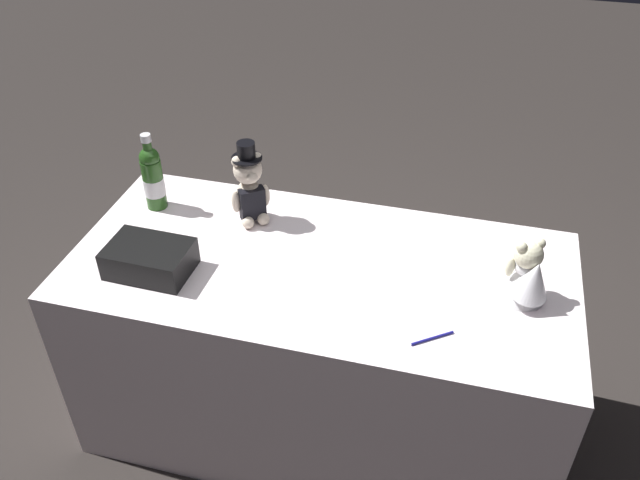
{
  "coord_description": "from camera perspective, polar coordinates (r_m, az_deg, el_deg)",
  "views": [
    {
      "loc": [
        -0.42,
        1.62,
        2.15
      ],
      "look_at": [
        0.0,
        0.0,
        0.89
      ],
      "focal_mm": 36.66,
      "sensor_mm": 36.0,
      "label": 1
    }
  ],
  "objects": [
    {
      "name": "ground_plane",
      "position": [
        2.72,
        -0.0,
        -15.05
      ],
      "size": [
        12.0,
        12.0,
        0.0
      ],
      "primitive_type": "plane",
      "color": "#2D2826"
    },
    {
      "name": "champagne_bottle",
      "position": [
        2.44,
        -14.4,
        5.35
      ],
      "size": [
        0.08,
        0.08,
        0.3
      ],
      "color": "#244E1A",
      "rests_on": "reception_table"
    },
    {
      "name": "teddy_bear_bride",
      "position": [
        2.07,
        17.59,
        -2.95
      ],
      "size": [
        0.18,
        0.2,
        0.22
      ],
      "color": "white",
      "rests_on": "reception_table"
    },
    {
      "name": "reception_table",
      "position": [
        2.43,
        -0.0,
        -9.34
      ],
      "size": [
        1.67,
        0.79,
        0.79
      ],
      "primitive_type": "cube",
      "color": "white",
      "rests_on": "ground_plane"
    },
    {
      "name": "signing_pen",
      "position": [
        1.93,
        9.67,
        -8.48
      ],
      "size": [
        0.12,
        0.09,
        0.01
      ],
      "color": "navy",
      "rests_on": "reception_table"
    },
    {
      "name": "teddy_bear_groom",
      "position": [
        2.31,
        -6.17,
        4.54
      ],
      "size": [
        0.13,
        0.14,
        0.31
      ],
      "color": "beige",
      "rests_on": "reception_table"
    },
    {
      "name": "gift_case_black",
      "position": [
        2.17,
        -14.65,
        -1.6
      ],
      "size": [
        0.27,
        0.19,
        0.1
      ],
      "color": "black",
      "rests_on": "reception_table"
    }
  ]
}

